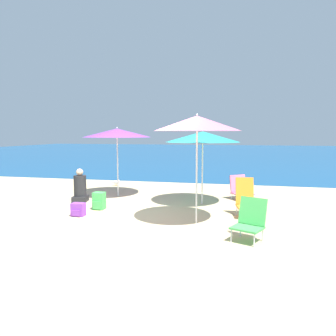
{
  "coord_description": "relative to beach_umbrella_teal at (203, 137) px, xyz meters",
  "views": [
    {
      "loc": [
        2.27,
        -6.73,
        1.9
      ],
      "look_at": [
        0.37,
        1.44,
        1.0
      ],
      "focal_mm": 35.0,
      "sensor_mm": 36.0,
      "label": 1
    }
  ],
  "objects": [
    {
      "name": "ground_plane",
      "position": [
        -1.2,
        -1.9,
        -1.8
      ],
      "size": [
        60.0,
        60.0,
        0.0
      ],
      "primitive_type": "plane",
      "color": "#C6B284"
    },
    {
      "name": "beach_umbrella_purple",
      "position": [
        -2.62,
        0.53,
        0.1
      ],
      "size": [
        2.03,
        2.03,
        2.07
      ],
      "color": "white",
      "rests_on": "ground"
    },
    {
      "name": "beach_chair_pink",
      "position": [
        0.99,
        0.85,
        -1.48
      ],
      "size": [
        0.73,
        0.74,
        0.7
      ],
      "rotation": [
        0.0,
        0.0,
        0.65
      ],
      "color": "silver",
      "rests_on": "ground"
    },
    {
      "name": "person_seated_near",
      "position": [
        -3.34,
        -0.46,
        -1.42
      ],
      "size": [
        0.46,
        0.51,
        0.92
      ],
      "rotation": [
        0.0,
        0.0,
        0.21
      ],
      "color": "#262628",
      "rests_on": "ground"
    },
    {
      "name": "seagull",
      "position": [
        -3.39,
        2.3,
        -1.66
      ],
      "size": [
        0.27,
        0.11,
        0.23
      ],
      "color": "gold",
      "rests_on": "ground"
    },
    {
      "name": "backpack_purple",
      "position": [
        -2.61,
        -1.93,
        -1.65
      ],
      "size": [
        0.3,
        0.23,
        0.3
      ],
      "color": "purple",
      "rests_on": "ground"
    },
    {
      "name": "beach_umbrella_pink",
      "position": [
        0.12,
        -1.9,
        0.3
      ],
      "size": [
        1.8,
        1.8,
        2.29
      ],
      "color": "white",
      "rests_on": "ground"
    },
    {
      "name": "beach_chair_orange",
      "position": [
        1.12,
        -1.05,
        -1.39
      ],
      "size": [
        0.5,
        0.64,
        0.87
      ],
      "rotation": [
        0.0,
        0.0,
        0.17
      ],
      "color": "silver",
      "rests_on": "ground"
    },
    {
      "name": "beach_chair_green",
      "position": [
        1.2,
        -2.78,
        -1.42
      ],
      "size": [
        0.66,
        0.67,
        0.75
      ],
      "rotation": [
        0.0,
        0.0,
        -0.42
      ],
      "color": "silver",
      "rests_on": "ground"
    },
    {
      "name": "sea_water",
      "position": [
        -1.2,
        23.55,
        -1.8
      ],
      "size": [
        60.0,
        40.0,
        0.01
      ],
      "color": "navy",
      "rests_on": "ground"
    },
    {
      "name": "beach_umbrella_teal",
      "position": [
        0.0,
        0.0,
        0.0
      ],
      "size": [
        1.96,
        1.96,
        1.98
      ],
      "color": "white",
      "rests_on": "ground"
    },
    {
      "name": "backpack_green",
      "position": [
        -2.43,
        -1.2,
        -1.59
      ],
      "size": [
        0.27,
        0.27,
        0.43
      ],
      "color": "#47B756",
      "rests_on": "ground"
    }
  ]
}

